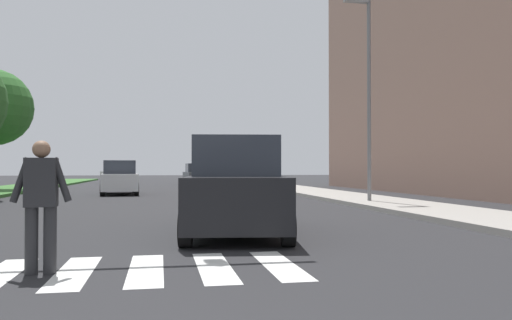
# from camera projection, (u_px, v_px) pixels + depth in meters

# --- Properties ---
(ground_plane) EXTENTS (140.00, 140.00, 0.00)m
(ground_plane) POSITION_uv_depth(u_px,v_px,m) (150.00, 191.00, 30.09)
(ground_plane) COLOR #262628
(crosswalk) EXTENTS (4.95, 2.20, 0.01)m
(crosswalk) POSITION_uv_depth(u_px,v_px,m) (111.00, 271.00, 6.60)
(crosswalk) COLOR silver
(crosswalk) RESTS_ON ground_plane
(sidewalk_right) EXTENTS (3.00, 64.00, 0.15)m
(sidewalk_right) POSITION_uv_depth(u_px,v_px,m) (300.00, 190.00, 29.74)
(sidewalk_right) COLOR #9E9991
(sidewalk_right) RESTS_ON ground_plane
(street_lamp_right) EXTENTS (1.02, 0.24, 7.50)m
(street_lamp_right) POSITION_uv_depth(u_px,v_px,m) (367.00, 80.00, 18.73)
(street_lamp_right) COLOR slate
(street_lamp_right) RESTS_ON sidewalk_right
(pedestrian_performer) EXTENTS (0.75, 0.25, 1.69)m
(pedestrian_performer) POSITION_uv_depth(u_px,v_px,m) (41.00, 200.00, 6.41)
(pedestrian_performer) COLOR #262628
(pedestrian_performer) RESTS_ON ground_plane
(suv_crossing) EXTENTS (2.53, 4.82, 1.97)m
(suv_crossing) POSITION_uv_depth(u_px,v_px,m) (236.00, 188.00, 10.53)
(suv_crossing) COLOR black
(suv_crossing) RESTS_ON ground_plane
(sedan_midblock) EXTENTS (2.15, 4.66, 1.74)m
(sedan_midblock) POSITION_uv_depth(u_px,v_px,m) (120.00, 179.00, 26.25)
(sedan_midblock) COLOR silver
(sedan_midblock) RESTS_ON ground_plane
(sedan_distant) EXTENTS (2.14, 4.36, 1.73)m
(sedan_distant) POSITION_uv_depth(u_px,v_px,m) (197.00, 175.00, 40.74)
(sedan_distant) COLOR #474C51
(sedan_distant) RESTS_ON ground_plane
(sedan_far_horizon) EXTENTS (2.24, 4.63, 1.75)m
(sedan_far_horizon) POSITION_uv_depth(u_px,v_px,m) (114.00, 174.00, 48.97)
(sedan_far_horizon) COLOR silver
(sedan_far_horizon) RESTS_ON ground_plane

